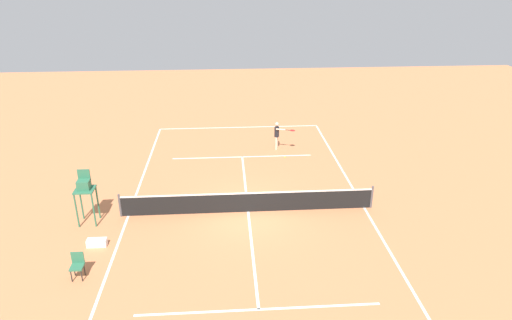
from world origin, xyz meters
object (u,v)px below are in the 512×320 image
object	(u,v)px
player_serving	(278,133)
equipment_bag	(97,243)
courtside_chair_near	(77,264)
tennis_ball	(285,157)
umpire_chair	(85,189)

from	to	relation	value
player_serving	equipment_bag	bearing A→B (deg)	-22.43
courtside_chair_near	player_serving	bearing A→B (deg)	-125.89
tennis_ball	courtside_chair_near	size ratio (longest dim) A/B	0.07
player_serving	tennis_ball	world-z (taller)	player_serving
tennis_ball	umpire_chair	xyz separation A→B (m)	(9.27, 6.45, 1.57)
player_serving	tennis_ball	xyz separation A→B (m)	(-0.29, 1.35, -0.96)
tennis_ball	umpire_chair	bearing A→B (deg)	34.84
tennis_ball	equipment_bag	world-z (taller)	equipment_bag
player_serving	tennis_ball	distance (m)	1.68
player_serving	courtside_chair_near	xyz separation A→B (m)	(8.37, 11.56, -0.46)
player_serving	courtside_chair_near	world-z (taller)	player_serving
umpire_chair	courtside_chair_near	bearing A→B (deg)	99.11
player_serving	equipment_bag	world-z (taller)	player_serving
player_serving	umpire_chair	distance (m)	11.90
courtside_chair_near	equipment_bag	world-z (taller)	courtside_chair_near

